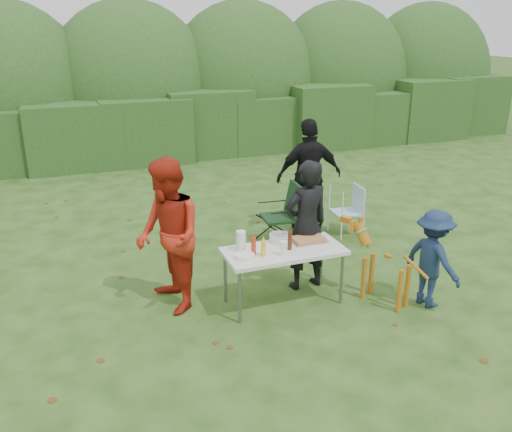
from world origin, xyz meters
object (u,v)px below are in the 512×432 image
object	(u,v)px
child	(433,259)
beer_bottle	(290,241)
person_cook	(306,225)
folding_table	(284,253)
person_red_jacket	(169,236)
dog	(387,267)
camping_chair	(280,214)
person_black_puffy	(309,176)
ketchup_bottle	(254,246)
paper_towel_roll	(241,241)
lawn_chair	(346,210)
mustard_bottle	(263,248)

from	to	relation	value
child	beer_bottle	bearing A→B (deg)	57.15
child	person_cook	bearing A→B (deg)	40.20
folding_table	person_red_jacket	distance (m)	1.43
dog	camping_chair	size ratio (longest dim) A/B	1.05
person_black_puffy	person_cook	bearing A→B (deg)	67.98
person_black_puffy	beer_bottle	bearing A→B (deg)	63.80
person_cook	beer_bottle	bearing A→B (deg)	34.92
ketchup_bottle	person_black_puffy	bearing A→B (deg)	50.63
folding_table	person_cook	xyz separation A→B (m)	(0.46, 0.32, 0.20)
paper_towel_roll	ketchup_bottle	bearing A→B (deg)	-55.87
folding_table	ketchup_bottle	xyz separation A→B (m)	(-0.41, -0.02, 0.16)
lawn_chair	beer_bottle	size ratio (longest dim) A/B	3.47
person_red_jacket	person_cook	bearing A→B (deg)	80.62
child	paper_towel_roll	size ratio (longest dim) A/B	4.86
person_cook	lawn_chair	world-z (taller)	person_cook
folding_table	paper_towel_roll	world-z (taller)	paper_towel_roll
dog	folding_table	bearing A→B (deg)	44.30
person_red_jacket	paper_towel_roll	world-z (taller)	person_red_jacket
person_cook	dog	xyz separation A→B (m)	(0.76, -0.78, -0.39)
person_black_puffy	camping_chair	bearing A→B (deg)	33.27
folding_table	person_red_jacket	size ratio (longest dim) A/B	0.78
ketchup_bottle	camping_chair	bearing A→B (deg)	58.40
person_red_jacket	child	size ratio (longest dim) A/B	1.51
person_red_jacket	ketchup_bottle	bearing A→B (deg)	59.50
ketchup_bottle	beer_bottle	size ratio (longest dim) A/B	0.92
person_cook	beer_bottle	size ratio (longest dim) A/B	7.34
ketchup_bottle	lawn_chair	bearing A→B (deg)	38.01
mustard_bottle	camping_chair	bearing A→B (deg)	61.59
child	dog	distance (m)	0.57
camping_chair	mustard_bottle	world-z (taller)	camping_chair
mustard_bottle	ketchup_bottle	bearing A→B (deg)	141.29
camping_chair	paper_towel_roll	bearing A→B (deg)	58.61
lawn_chair	mustard_bottle	size ratio (longest dim) A/B	4.16
ketchup_bottle	child	bearing A→B (deg)	-17.71
person_black_puffy	child	world-z (taller)	person_black_puffy
person_cook	person_black_puffy	bearing A→B (deg)	-123.78
dog	lawn_chair	world-z (taller)	dog
lawn_chair	paper_towel_roll	xyz separation A→B (m)	(-2.45, -1.68, 0.45)
dog	paper_towel_roll	world-z (taller)	paper_towel_roll
camping_chair	dog	bearing A→B (deg)	106.78
lawn_chair	paper_towel_roll	bearing A→B (deg)	39.17
dog	mustard_bottle	size ratio (longest dim) A/B	5.21
folding_table	beer_bottle	world-z (taller)	beer_bottle
folding_table	paper_towel_roll	xyz separation A→B (m)	(-0.51, 0.14, 0.18)
mustard_bottle	paper_towel_roll	distance (m)	0.31
person_cook	camping_chair	world-z (taller)	person_cook
child	dog	size ratio (longest dim) A/B	1.21
dog	person_red_jacket	bearing A→B (deg)	46.62
person_cook	person_red_jacket	size ratio (longest dim) A/B	0.92
person_red_jacket	lawn_chair	distance (m)	3.62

